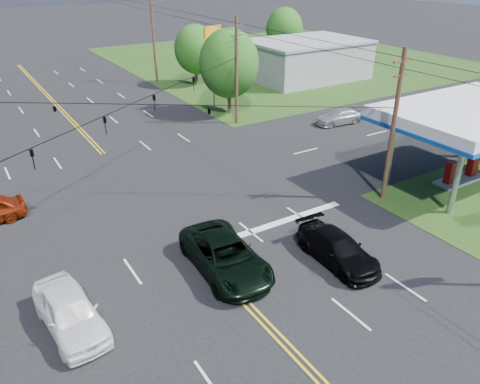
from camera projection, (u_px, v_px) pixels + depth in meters
ground at (140, 193)px, 30.88m from camera, size 280.00×280.00×0.00m
grass_ne at (281, 58)px, 71.65m from camera, size 46.00×48.00×0.03m
stop_bar at (272, 225)px, 27.17m from camera, size 10.00×0.50×0.02m
retail_ne at (306, 60)px, 59.20m from camera, size 14.00×10.00×4.40m
gas_canopy at (474, 116)px, 30.37m from camera, size 12.20×8.20×5.35m
pole_se at (393, 126)px, 27.97m from camera, size 1.60×0.28×9.50m
pole_ne at (237, 70)px, 41.62m from camera, size 1.60×0.28×9.50m
pole_right_far at (154, 39)px, 55.91m from camera, size 1.60×0.28×10.00m
span_wire_signals at (131, 104)px, 28.18m from camera, size 26.00×18.00×1.13m
power_lines at (139, 66)px, 25.49m from camera, size 26.04×100.00×0.64m
tree_right_a at (229, 64)px, 44.39m from camera, size 5.70×5.70×8.18m
tree_right_b at (195, 49)px, 54.96m from camera, size 4.94×4.94×7.09m
tree_far_r at (284, 29)px, 67.61m from camera, size 5.32×5.32×7.63m
pickup_dkgreen at (226, 256)px, 22.89m from camera, size 3.25×6.34×1.71m
suv_black at (338, 249)px, 23.65m from camera, size 2.24×5.17×1.48m
pickup_white at (70, 312)px, 19.28m from camera, size 2.48×5.19×1.71m
sedan_far at (339, 117)px, 43.37m from camera, size 4.82×2.43×1.34m
polesign_ne at (213, 45)px, 45.31m from camera, size 2.20×0.92×8.11m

